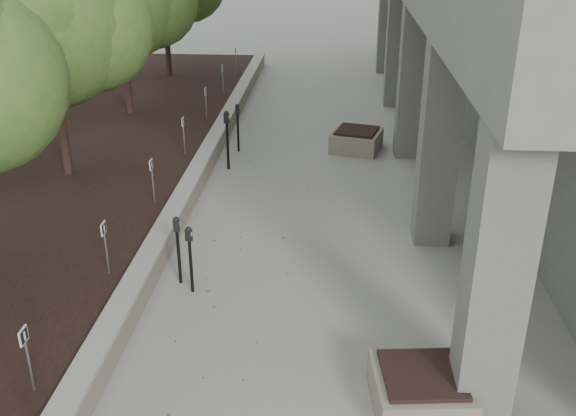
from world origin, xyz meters
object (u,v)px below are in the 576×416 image
(parking_meter_2, at_px, (178,250))
(parking_meter_4, at_px, (227,140))
(parking_meter_3, at_px, (191,260))
(crabapple_tree_3, at_px, (52,57))
(planter_front, at_px, (421,390))
(crabapple_tree_5, at_px, (164,0))
(crabapple_tree_4, at_px, (121,22))
(planter_back, at_px, (356,140))
(parking_meter_5, at_px, (238,128))

(parking_meter_2, distance_m, parking_meter_4, 5.63)
(parking_meter_3, bearing_deg, crabapple_tree_3, 149.95)
(planter_front, bearing_deg, crabapple_tree_5, 113.68)
(parking_meter_4, bearing_deg, crabapple_tree_5, 121.48)
(crabapple_tree_3, height_order, crabapple_tree_4, same)
(crabapple_tree_3, xyz_separation_m, planter_back, (6.84, 3.28, -2.83))
(crabapple_tree_3, bearing_deg, parking_meter_3, -48.50)
(parking_meter_2, xyz_separation_m, planter_back, (3.27, 7.34, -0.36))
(crabapple_tree_5, bearing_deg, parking_meter_5, -62.98)
(crabapple_tree_5, relative_size, planter_back, 4.33)
(crabapple_tree_4, relative_size, parking_meter_3, 4.33)
(planter_front, height_order, planter_back, planter_back)
(parking_meter_3, height_order, planter_back, parking_meter_3)
(crabapple_tree_3, distance_m, crabapple_tree_5, 10.00)
(crabapple_tree_4, xyz_separation_m, planter_back, (6.84, -1.72, -2.83))
(crabapple_tree_5, distance_m, planter_front, 18.78)
(parking_meter_4, bearing_deg, crabapple_tree_3, -147.49)
(crabapple_tree_4, distance_m, parking_meter_3, 10.40)
(crabapple_tree_5, distance_m, planter_back, 10.00)
(crabapple_tree_5, xyz_separation_m, parking_meter_4, (3.54, -8.44, -2.35))
(crabapple_tree_4, bearing_deg, planter_front, -58.15)
(crabapple_tree_3, bearing_deg, parking_meter_5, 38.99)
(parking_meter_3, distance_m, parking_meter_5, 7.27)
(planter_back, bearing_deg, crabapple_tree_3, -154.39)
(parking_meter_5, bearing_deg, planter_front, -82.15)
(parking_meter_4, bearing_deg, parking_meter_5, 95.88)
(planter_back, bearing_deg, parking_meter_3, -111.48)
(crabapple_tree_3, relative_size, parking_meter_2, 4.18)
(parking_meter_3, relative_size, planter_back, 1.00)
(planter_back, bearing_deg, parking_meter_4, -152.51)
(parking_meter_4, distance_m, planter_back, 3.75)
(planter_back, bearing_deg, crabapple_tree_5, 135.49)
(parking_meter_2, xyz_separation_m, parking_meter_3, (0.27, -0.28, -0.02))
(crabapple_tree_4, height_order, crabapple_tree_5, same)
(crabapple_tree_5, height_order, planter_front, crabapple_tree_5)
(crabapple_tree_3, xyz_separation_m, crabapple_tree_4, (0.00, 5.00, 0.00))
(crabapple_tree_4, xyz_separation_m, planter_front, (7.46, -12.00, -2.83))
(crabapple_tree_4, bearing_deg, parking_meter_2, -68.51)
(crabapple_tree_5, xyz_separation_m, parking_meter_5, (3.61, -7.08, -2.45))
(parking_meter_4, height_order, planter_front, parking_meter_4)
(crabapple_tree_5, relative_size, parking_meter_5, 4.07)
(crabapple_tree_3, xyz_separation_m, parking_meter_3, (3.84, -4.34, -2.49))
(crabapple_tree_3, height_order, parking_meter_2, crabapple_tree_3)
(crabapple_tree_3, relative_size, parking_meter_3, 4.33)
(crabapple_tree_4, relative_size, parking_meter_2, 4.18)
(crabapple_tree_4, xyz_separation_m, crabapple_tree_5, (0.00, 5.00, 0.00))
(parking_meter_2, xyz_separation_m, parking_meter_4, (-0.03, 5.63, 0.12))
(parking_meter_2, bearing_deg, parking_meter_5, 83.75)
(parking_meter_2, relative_size, parking_meter_4, 0.84)
(parking_meter_5, distance_m, planter_front, 10.65)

